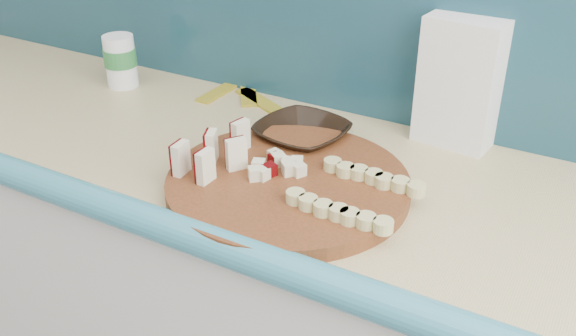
# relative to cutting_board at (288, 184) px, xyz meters

# --- Properties ---
(kitchen_counter) EXTENTS (2.20, 0.63, 0.91)m
(kitchen_counter) POSITION_rel_cutting_board_xyz_m (-0.21, 0.10, -0.47)
(kitchen_counter) COLOR silver
(kitchen_counter) RESTS_ON ground
(cutting_board) EXTENTS (0.47, 0.47, 0.03)m
(cutting_board) POSITION_rel_cutting_board_xyz_m (0.00, 0.00, 0.00)
(cutting_board) COLOR #48280F
(cutting_board) RESTS_ON kitchen_counter
(apple_wedges) EXTENTS (0.10, 0.17, 0.06)m
(apple_wedges) POSITION_rel_cutting_board_xyz_m (-0.14, -0.03, 0.04)
(apple_wedges) COLOR beige
(apple_wedges) RESTS_ON cutting_board
(apple_chunks) EXTENTS (0.06, 0.07, 0.02)m
(apple_chunks) POSITION_rel_cutting_board_xyz_m (-0.03, 0.00, 0.03)
(apple_chunks) COLOR #F8EEC6
(apple_chunks) RESTS_ON cutting_board
(banana_slices) EXTENTS (0.20, 0.17, 0.02)m
(banana_slices) POSITION_rel_cutting_board_xyz_m (0.14, -0.01, 0.02)
(banana_slices) COLOR #CDC37D
(banana_slices) RESTS_ON cutting_board
(brown_bowl) EXTENTS (0.21, 0.21, 0.05)m
(brown_bowl) POSITION_rel_cutting_board_xyz_m (-0.07, 0.18, 0.01)
(brown_bowl) COLOR black
(brown_bowl) RESTS_ON kitchen_counter
(flour_bag) EXTENTS (0.17, 0.13, 0.27)m
(flour_bag) POSITION_rel_cutting_board_xyz_m (0.20, 0.36, 0.12)
(flour_bag) COLOR white
(flour_bag) RESTS_ON kitchen_counter
(canister) EXTENTS (0.08, 0.08, 0.13)m
(canister) POSITION_rel_cutting_board_xyz_m (-0.62, 0.24, 0.05)
(canister) COLOR white
(canister) RESTS_ON kitchen_counter
(banana_peel) EXTENTS (0.22, 0.19, 0.01)m
(banana_peel) POSITION_rel_cutting_board_xyz_m (-0.32, 0.34, -0.01)
(banana_peel) COLOR gold
(banana_peel) RESTS_ON kitchen_counter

